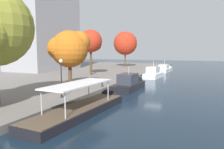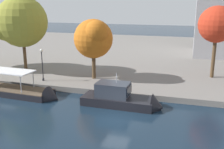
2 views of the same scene
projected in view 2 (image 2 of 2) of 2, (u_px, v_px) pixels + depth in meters
ground_plane at (116, 119)px, 26.30m from camera, size 220.00×220.00×0.00m
dock_promenade at (158, 54)px, 57.24m from camera, size 120.00×55.00×0.70m
tour_boat_1 at (12, 92)px, 33.34m from camera, size 14.18×3.72×4.19m
motor_yacht_2 at (123, 100)px, 29.51m from camera, size 8.95×3.01×4.72m
mooring_bollard_0 at (100, 85)px, 33.33m from camera, size 0.26×0.26×0.84m
lamp_post at (42, 60)px, 35.94m from camera, size 0.42×0.42×4.36m
tree_2 at (20, 23)px, 39.63m from camera, size 7.47×7.47×11.25m
tree_3 at (93, 38)px, 36.33m from camera, size 5.28×5.40×8.18m
tree_4 at (218, 25)px, 36.20m from camera, size 4.97×4.97×9.90m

